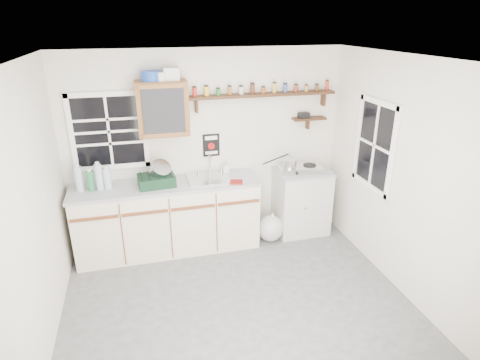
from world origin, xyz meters
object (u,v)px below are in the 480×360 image
(spice_shelf, at_px, (262,94))
(dish_rack, at_px, (158,177))
(hotplate, at_px, (300,169))
(upper_cabinet, at_px, (163,108))
(main_cabinet, at_px, (168,217))
(right_cabinet, at_px, (301,201))

(spice_shelf, bearing_deg, dish_rack, -170.19)
(spice_shelf, relative_size, hotplate, 3.18)
(upper_cabinet, bearing_deg, dish_rack, -127.42)
(upper_cabinet, xyz_separation_m, dish_rack, (-0.13, -0.17, -0.80))
(main_cabinet, relative_size, right_cabinet, 2.54)
(upper_cabinet, bearing_deg, hotplate, -4.54)
(right_cabinet, relative_size, dish_rack, 1.98)
(spice_shelf, bearing_deg, main_cabinet, -170.66)
(spice_shelf, bearing_deg, right_cabinet, -19.13)
(main_cabinet, height_order, spice_shelf, spice_shelf)
(main_cabinet, relative_size, hotplate, 3.84)
(main_cabinet, height_order, upper_cabinet, upper_cabinet)
(right_cabinet, height_order, hotplate, hotplate)
(right_cabinet, height_order, upper_cabinet, upper_cabinet)
(dish_rack, relative_size, hotplate, 0.76)
(main_cabinet, bearing_deg, right_cabinet, 0.79)
(right_cabinet, distance_m, upper_cabinet, 2.26)
(right_cabinet, distance_m, dish_rack, 2.01)
(right_cabinet, bearing_deg, upper_cabinet, 176.24)
(dish_rack, bearing_deg, right_cabinet, -3.47)
(upper_cabinet, bearing_deg, right_cabinet, -3.76)
(main_cabinet, height_order, dish_rack, dish_rack)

